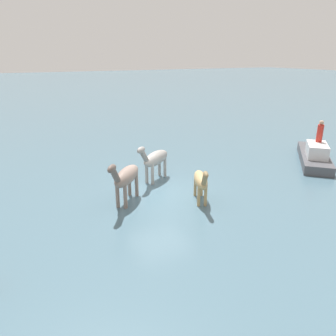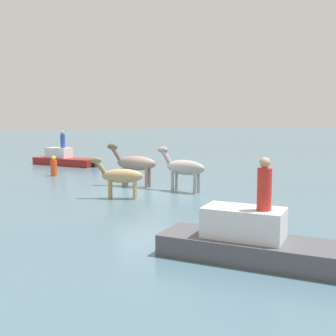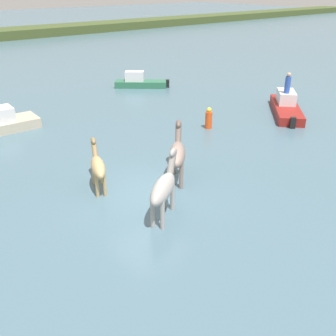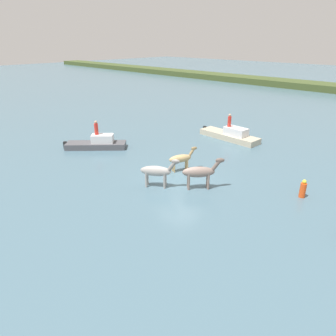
{
  "view_description": "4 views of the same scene",
  "coord_description": "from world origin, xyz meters",
  "px_view_note": "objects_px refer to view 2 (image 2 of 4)",
  "views": [
    {
      "loc": [
        5.45,
        11.53,
        5.75
      ],
      "look_at": [
        -0.45,
        -0.13,
        1.11
      ],
      "focal_mm": 34.31,
      "sensor_mm": 36.0,
      "label": 1
    },
    {
      "loc": [
        -17.64,
        5.0,
        3.25
      ],
      "look_at": [
        -0.62,
        -0.86,
        1.1
      ],
      "focal_mm": 44.87,
      "sensor_mm": 36.0,
      "label": 2
    },
    {
      "loc": [
        -7.19,
        -9.93,
        6.97
      ],
      "look_at": [
        0.82,
        -0.24,
        0.84
      ],
      "focal_mm": 40.79,
      "sensor_mm": 36.0,
      "label": 3
    },
    {
      "loc": [
        12.26,
        -13.68,
        8.74
      ],
      "look_at": [
        -0.39,
        -0.78,
        1.07
      ],
      "focal_mm": 32.69,
      "sensor_mm": 36.0,
      "label": 4
    }
  ],
  "objects_px": {
    "person_spotter_bow": "(63,140)",
    "person_boatman_standing": "(264,186)",
    "buoy_channel_marker": "(54,167)",
    "horse_lead": "(120,176)",
    "horse_mid_herd": "(134,163)",
    "boat_skiff_near": "(64,161)",
    "horse_gray_outer": "(184,168)",
    "boat_tender_starboard": "(265,248)"
  },
  "relations": [
    {
      "from": "horse_mid_herd",
      "to": "person_boatman_standing",
      "type": "height_order",
      "value": "person_boatman_standing"
    },
    {
      "from": "horse_lead",
      "to": "person_boatman_standing",
      "type": "distance_m",
      "value": 8.64
    },
    {
      "from": "horse_lead",
      "to": "boat_skiff_near",
      "type": "distance_m",
      "value": 13.28
    },
    {
      "from": "boat_tender_starboard",
      "to": "buoy_channel_marker",
      "type": "height_order",
      "value": "boat_tender_starboard"
    },
    {
      "from": "person_spotter_bow",
      "to": "horse_mid_herd",
      "type": "bearing_deg",
      "value": -167.1
    },
    {
      "from": "boat_tender_starboard",
      "to": "person_spotter_bow",
      "type": "xyz_separation_m",
      "value": [
        21.62,
        2.55,
        1.43
      ]
    },
    {
      "from": "horse_lead",
      "to": "boat_skiff_near",
      "type": "relative_size",
      "value": 0.47
    },
    {
      "from": "horse_gray_outer",
      "to": "boat_skiff_near",
      "type": "bearing_deg",
      "value": -16.64
    },
    {
      "from": "boat_tender_starboard",
      "to": "horse_lead",
      "type": "bearing_deg",
      "value": -36.11
    },
    {
      "from": "person_spotter_bow",
      "to": "boat_skiff_near",
      "type": "bearing_deg",
      "value": -48.38
    },
    {
      "from": "boat_skiff_near",
      "to": "person_boatman_standing",
      "type": "height_order",
      "value": "person_boatman_standing"
    },
    {
      "from": "person_spotter_bow",
      "to": "buoy_channel_marker",
      "type": "bearing_deg",
      "value": 169.49
    },
    {
      "from": "horse_lead",
      "to": "boat_tender_starboard",
      "type": "xyz_separation_m",
      "value": [
        -8.45,
        -1.45,
        -0.6
      ]
    },
    {
      "from": "horse_lead",
      "to": "horse_mid_herd",
      "type": "bearing_deg",
      "value": -91.9
    },
    {
      "from": "horse_gray_outer",
      "to": "boat_skiff_near",
      "type": "height_order",
      "value": "horse_gray_outer"
    },
    {
      "from": "person_spotter_bow",
      "to": "person_boatman_standing",
      "type": "xyz_separation_m",
      "value": [
        -21.66,
        -2.47,
        0.01
      ]
    },
    {
      "from": "horse_lead",
      "to": "person_boatman_standing",
      "type": "xyz_separation_m",
      "value": [
        -8.49,
        -1.37,
        0.83
      ]
    },
    {
      "from": "horse_gray_outer",
      "to": "boat_tender_starboard",
      "type": "distance_m",
      "value": 9.28
    },
    {
      "from": "person_boatman_standing",
      "to": "buoy_channel_marker",
      "type": "height_order",
      "value": "person_boatman_standing"
    },
    {
      "from": "horse_gray_outer",
      "to": "person_spotter_bow",
      "type": "height_order",
      "value": "person_spotter_bow"
    },
    {
      "from": "horse_gray_outer",
      "to": "boat_skiff_near",
      "type": "distance_m",
      "value": 13.21
    },
    {
      "from": "horse_gray_outer",
      "to": "person_boatman_standing",
      "type": "relative_size",
      "value": 1.93
    },
    {
      "from": "person_spotter_bow",
      "to": "person_boatman_standing",
      "type": "height_order",
      "value": "person_boatman_standing"
    },
    {
      "from": "horse_lead",
      "to": "boat_skiff_near",
      "type": "height_order",
      "value": "horse_lead"
    },
    {
      "from": "person_boatman_standing",
      "to": "buoy_channel_marker",
      "type": "bearing_deg",
      "value": 11.96
    },
    {
      "from": "horse_gray_outer",
      "to": "buoy_channel_marker",
      "type": "bearing_deg",
      "value": 0.94
    },
    {
      "from": "buoy_channel_marker",
      "to": "person_spotter_bow",
      "type": "bearing_deg",
      "value": -10.51
    },
    {
      "from": "person_boatman_standing",
      "to": "horse_lead",
      "type": "bearing_deg",
      "value": 9.16
    },
    {
      "from": "boat_skiff_near",
      "to": "buoy_channel_marker",
      "type": "distance_m",
      "value": 5.5
    },
    {
      "from": "horse_mid_herd",
      "to": "boat_skiff_near",
      "type": "bearing_deg",
      "value": -34.97
    },
    {
      "from": "buoy_channel_marker",
      "to": "boat_skiff_near",
      "type": "bearing_deg",
      "value": -11.11
    },
    {
      "from": "buoy_channel_marker",
      "to": "person_boatman_standing",
      "type": "bearing_deg",
      "value": -168.04
    },
    {
      "from": "person_boatman_standing",
      "to": "buoy_channel_marker",
      "type": "relative_size",
      "value": 1.04
    },
    {
      "from": "person_spotter_bow",
      "to": "horse_gray_outer",
      "type": "bearing_deg",
      "value": -161.85
    },
    {
      "from": "person_spotter_bow",
      "to": "buoy_channel_marker",
      "type": "xyz_separation_m",
      "value": [
        -5.33,
        0.99,
        -1.23
      ]
    },
    {
      "from": "person_spotter_bow",
      "to": "buoy_channel_marker",
      "type": "relative_size",
      "value": 1.04
    },
    {
      "from": "person_spotter_bow",
      "to": "person_boatman_standing",
      "type": "distance_m",
      "value": 21.8
    },
    {
      "from": "boat_tender_starboard",
      "to": "horse_mid_herd",
      "type": "bearing_deg",
      "value": -45.03
    },
    {
      "from": "horse_gray_outer",
      "to": "person_spotter_bow",
      "type": "bearing_deg",
      "value": -16.27
    },
    {
      "from": "horse_gray_outer",
      "to": "person_boatman_standing",
      "type": "height_order",
      "value": "person_boatman_standing"
    },
    {
      "from": "boat_tender_starboard",
      "to": "buoy_channel_marker",
      "type": "relative_size",
      "value": 4.06
    },
    {
      "from": "horse_mid_herd",
      "to": "buoy_channel_marker",
      "type": "xyz_separation_m",
      "value": [
        5.1,
        3.38,
        -0.61
      ]
    }
  ]
}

